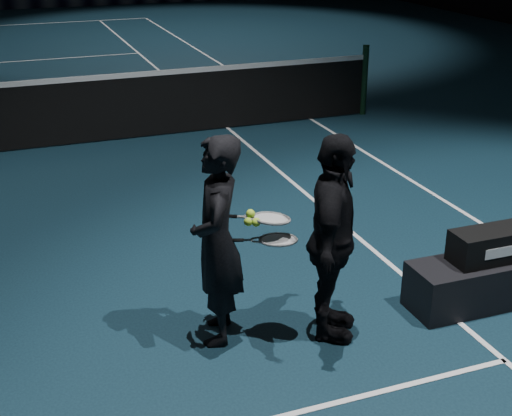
{
  "coord_description": "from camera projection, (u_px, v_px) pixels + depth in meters",
  "views": [
    {
      "loc": [
        0.86,
        -9.85,
        3.06
      ],
      "look_at": [
        2.51,
        -5.46,
        1.08
      ],
      "focal_mm": 50.0,
      "sensor_mm": 36.0,
      "label": 1
    }
  ],
  "objects": [
    {
      "name": "bag_signature",
      "position": [
        502.0,
        252.0,
        5.68
      ],
      "size": [
        0.31,
        0.01,
        0.09
      ],
      "primitive_type": "cube",
      "rotation": [
        0.0,
        0.0,
        -0.01
      ],
      "color": "white",
      "rests_on": "racket_bag"
    },
    {
      "name": "racket_upper",
      "position": [
        271.0,
        218.0,
        5.21
      ],
      "size": [
        0.71,
        0.39,
        0.1
      ],
      "primitive_type": null,
      "rotation": [
        0.0,
        0.1,
        -0.26
      ],
      "color": "black",
      "rests_on": "player_b"
    },
    {
      "name": "tennis_balls",
      "position": [
        252.0,
        219.0,
        5.17
      ],
      "size": [
        0.12,
        0.1,
        0.12
      ],
      "primitive_type": null,
      "color": "#BDEA31",
      "rests_on": "racket_upper"
    },
    {
      "name": "racket_lower",
      "position": [
        278.0,
        240.0,
        5.24
      ],
      "size": [
        0.71,
        0.43,
        0.03
      ],
      "primitive_type": null,
      "rotation": [
        0.0,
        0.0,
        -0.33
      ],
      "color": "black",
      "rests_on": "player_a"
    },
    {
      "name": "net_post_right",
      "position": [
        364.0,
        80.0,
        11.27
      ],
      "size": [
        0.1,
        0.1,
        1.1
      ],
      "primitive_type": "cylinder",
      "color": "black",
      "rests_on": "floor"
    },
    {
      "name": "racket_bag",
      "position": [
        490.0,
        245.0,
        5.8
      ],
      "size": [
        0.67,
        0.29,
        0.27
      ],
      "primitive_type": "cube",
      "rotation": [
        0.0,
        0.0,
        -0.01
      ],
      "color": "black",
      "rests_on": "player_bench"
    },
    {
      "name": "player_a",
      "position": [
        217.0,
        241.0,
        5.23
      ],
      "size": [
        0.56,
        0.68,
        1.62
      ],
      "primitive_type": "imported",
      "rotation": [
        0.0,
        0.0,
        -1.9
      ],
      "color": "black",
      "rests_on": "floor"
    },
    {
      "name": "player_bench",
      "position": [
        485.0,
        281.0,
        5.93
      ],
      "size": [
        1.33,
        0.45,
        0.4
      ],
      "primitive_type": "cube",
      "rotation": [
        0.0,
        0.0,
        -0.01
      ],
      "color": "black",
      "rests_on": "floor"
    },
    {
      "name": "player_b",
      "position": [
        332.0,
        240.0,
        5.25
      ],
      "size": [
        0.82,
        1.02,
        1.62
      ],
      "primitive_type": "imported",
      "rotation": [
        0.0,
        0.0,
        1.04
      ],
      "color": "black",
      "rests_on": "floor"
    }
  ]
}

